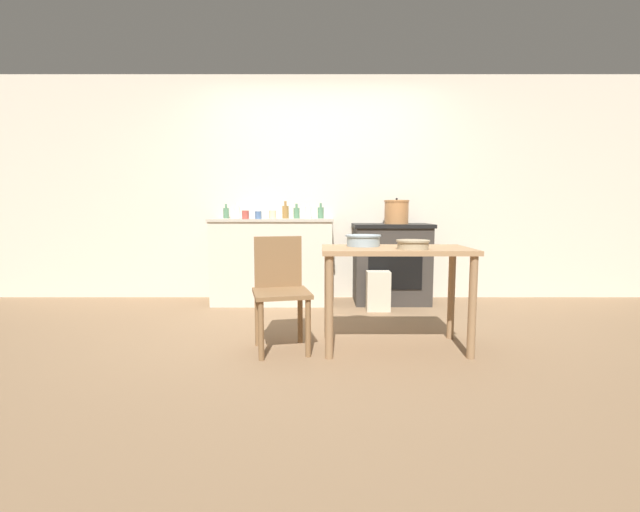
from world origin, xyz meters
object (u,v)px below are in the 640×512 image
at_px(stove, 390,263).
at_px(bottle_center_left, 284,212).
at_px(cup_far_right, 257,215).
at_px(mixing_bowl_small, 362,240).
at_px(bottle_center, 236,212).
at_px(bottle_far_left, 319,213).
at_px(chair, 279,288).
at_px(mixing_bowl_large, 411,244).
at_px(work_table, 394,265).
at_px(stock_pot, 395,212).
at_px(flour_sack, 377,291).
at_px(cup_mid_right, 271,215).
at_px(bottle_center_right, 225,213).
at_px(bottle_mid_left, 295,213).
at_px(bottle_left, 307,212).
at_px(cup_right, 244,215).

bearing_deg(stove, bottle_center_left, 176.80).
xyz_separation_m(stove, cup_far_right, (-1.45, -0.19, 0.54)).
xyz_separation_m(mixing_bowl_small, bottle_center, (-1.26, 1.55, 0.20)).
height_order(bottle_far_left, bottle_center, bottle_center).
bearing_deg(bottle_center_left, cup_far_right, -136.44).
distance_m(chair, mixing_bowl_large, 1.02).
distance_m(work_table, cup_far_right, 1.89).
height_order(chair, mixing_bowl_large, chair).
bearing_deg(stock_pot, cup_far_right, -173.16).
relative_size(flour_sack, cup_mid_right, 4.61).
relative_size(bottle_far_left, bottle_center_right, 1.06).
relative_size(mixing_bowl_large, bottle_center_left, 1.22).
distance_m(bottle_mid_left, cup_mid_right, 0.31).
bearing_deg(flour_sack, bottle_center, 162.27).
bearing_deg(bottle_center_right, bottle_far_left, -2.61).
relative_size(bottle_far_left, bottle_center_left, 0.89).
relative_size(work_table, bottle_left, 6.09).
xyz_separation_m(bottle_far_left, bottle_center, (-0.94, 0.01, 0.00)).
height_order(stove, cup_mid_right, cup_mid_right).
height_order(bottle_center_left, cup_right, bottle_center_left).
relative_size(bottle_center, cup_mid_right, 1.99).
bearing_deg(work_table, chair, -179.19).
relative_size(chair, bottle_far_left, 4.86).
bearing_deg(bottle_center_right, cup_far_right, -37.72).
bearing_deg(bottle_center_right, cup_mid_right, -23.86).
xyz_separation_m(stove, bottle_center_left, (-1.18, 0.07, 0.57)).
xyz_separation_m(mixing_bowl_small, bottle_left, (-0.46, 1.61, 0.20)).
distance_m(mixing_bowl_small, bottle_left, 1.69).
xyz_separation_m(mixing_bowl_large, bottle_center_right, (-1.72, 1.85, 0.20)).
bearing_deg(stock_pot, bottle_center_left, 176.49).
distance_m(stove, work_table, 1.62).
distance_m(cup_mid_right, cup_right, 0.29).
relative_size(mixing_bowl_large, bottle_mid_left, 1.43).
bearing_deg(cup_mid_right, mixing_bowl_small, -58.12).
height_order(bottle_mid_left, bottle_center_left, bottle_center_left).
relative_size(bottle_left, cup_mid_right, 2.01).
relative_size(work_table, cup_far_right, 13.18).
xyz_separation_m(bottle_left, bottle_center_left, (-0.26, -0.07, 0.01)).
height_order(bottle_left, bottle_center, bottle_left).
bearing_deg(stove, bottle_center, 177.20).
bearing_deg(bottle_far_left, cup_far_right, -157.98).
height_order(mixing_bowl_large, cup_mid_right, cup_mid_right).
xyz_separation_m(mixing_bowl_large, bottle_center_left, (-1.04, 1.79, 0.22)).
bearing_deg(bottle_center, cup_mid_right, -25.56).
distance_m(stove, cup_mid_right, 1.42).
distance_m(chair, cup_mid_right, 1.59).
xyz_separation_m(bottle_mid_left, bottle_center_left, (-0.12, 0.01, 0.01)).
bearing_deg(cup_right, bottle_far_left, 19.74).
bearing_deg(stove, chair, -124.18).
xyz_separation_m(bottle_far_left, bottle_left, (-0.14, 0.06, 0.00)).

